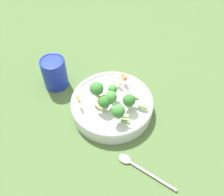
# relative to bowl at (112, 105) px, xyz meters

# --- Properties ---
(ground_plane) EXTENTS (3.00, 3.00, 0.00)m
(ground_plane) POSITION_rel_bowl_xyz_m (0.00, 0.00, -0.03)
(ground_plane) COLOR #4C6B38
(bowl) EXTENTS (0.25, 0.25, 0.05)m
(bowl) POSITION_rel_bowl_xyz_m (0.00, 0.00, 0.00)
(bowl) COLOR silver
(bowl) RESTS_ON ground_plane
(pasta_salad) EXTENTS (0.18, 0.21, 0.06)m
(pasta_salad) POSITION_rel_bowl_xyz_m (-0.02, -0.00, 0.06)
(pasta_salad) COLOR #8CB766
(pasta_salad) RESTS_ON bowl
(cup) EXTENTS (0.08, 0.08, 0.11)m
(cup) POSITION_rel_bowl_xyz_m (0.07, 0.21, 0.03)
(cup) COLOR #192DAD
(cup) RESTS_ON ground_plane
(spoon) EXTENTS (0.08, 0.17, 0.01)m
(spoon) POSITION_rel_bowl_xyz_m (-0.18, -0.10, -0.02)
(spoon) COLOR silver
(spoon) RESTS_ON ground_plane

